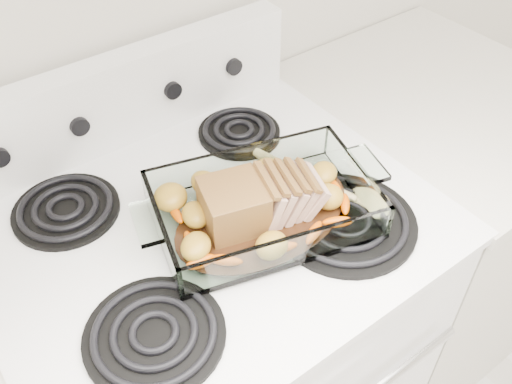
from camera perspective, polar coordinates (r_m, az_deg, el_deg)
electric_range at (r=1.38m, az=-3.99°, el=-15.75°), size 0.78×0.70×1.12m
counter_right at (r=1.68m, az=15.23°, el=-3.81°), size 0.58×0.68×0.93m
baking_dish at (r=0.98m, az=0.70°, el=-1.86°), size 0.36×0.24×0.07m
pork_roast at (r=0.96m, az=-0.26°, el=-1.20°), size 0.21×0.10×0.08m
roast_vegetables at (r=1.00m, az=-0.60°, el=-0.60°), size 0.32×0.18×0.04m
wooden_spoon at (r=1.06m, az=8.48°, el=0.25°), size 0.12×0.28×0.02m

